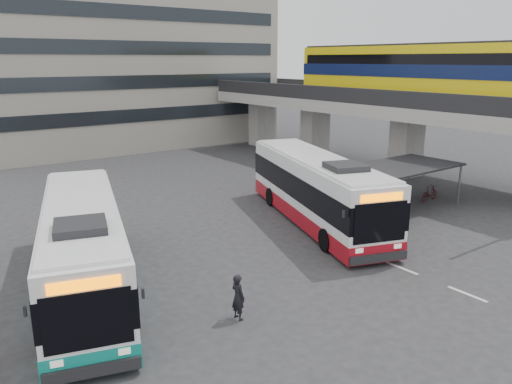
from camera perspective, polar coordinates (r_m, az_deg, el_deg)
ground at (r=22.40m, az=6.24°, el=-7.72°), size 120.00×120.00×0.00m
viaduct at (r=40.09m, az=14.87°, el=11.07°), size 8.00×32.00×9.68m
bike_shelter at (r=29.78m, az=14.43°, el=0.94°), size 10.00×4.00×2.54m
office_block at (r=55.05m, az=-15.78°, el=18.47°), size 30.00×15.00×25.00m
road_markings at (r=22.30m, az=16.34°, el=-8.36°), size 0.15×7.60×0.01m
bus_main at (r=27.03m, az=6.91°, el=0.26°), size 7.00×13.28×3.87m
bus_teal at (r=20.05m, az=-19.14°, el=-6.01°), size 6.16×12.68×3.68m
pedestrian at (r=17.24m, az=-2.06°, el=-11.90°), size 0.43×0.62×1.62m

